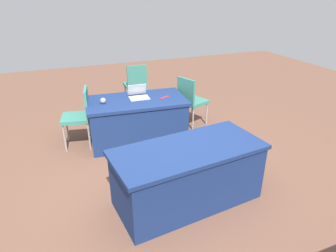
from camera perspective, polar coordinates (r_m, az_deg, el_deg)
The scene contains 9 objects.
ground_plane at distance 4.05m, azimuth -0.25°, elevation -11.48°, with size 14.40×14.40×0.00m, color brown.
table_foreground at distance 5.05m, azimuth -5.96°, elevation 1.15°, with size 1.69×1.01×0.74m.
table_mid_left at distance 3.62m, azimuth 3.81°, elevation -9.31°, with size 1.85×0.99×0.74m.
chair_near_front at distance 6.47m, azimuth -6.19°, elevation 8.22°, with size 0.45×0.45×0.96m.
chair_tucked_left at distance 5.54m, azimuth 4.33°, elevation 5.26°, with size 0.57×0.57×0.95m.
chair_tucked_right at distance 5.01m, azimuth -16.55°, elevation 2.34°, with size 0.51×0.51×0.97m.
laptop_silver at distance 4.99m, azimuth -5.68°, elevation 5.88°, with size 0.33×0.31×0.21m.
yarn_ball at distance 4.81m, azimuth -12.36°, elevation 4.77°, with size 0.09×0.09×0.09m, color gray.
scissors_red at distance 4.97m, azimuth -0.68°, elevation 5.51°, with size 0.18×0.04×0.01m, color red.
Camera 1 is at (1.18, 3.03, 2.41)m, focal length 31.78 mm.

